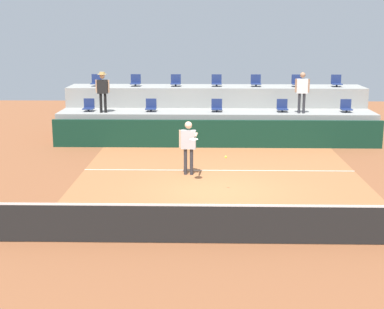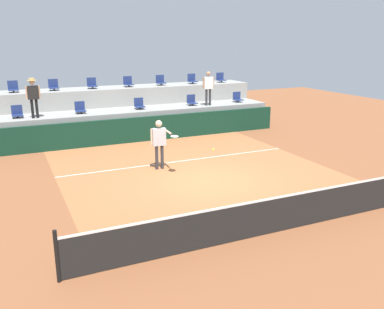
{
  "view_description": "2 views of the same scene",
  "coord_description": "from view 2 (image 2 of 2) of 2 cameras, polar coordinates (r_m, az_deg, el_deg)",
  "views": [
    {
      "loc": [
        -0.49,
        -15.55,
        4.71
      ],
      "look_at": [
        -0.82,
        -0.78,
        1.28
      ],
      "focal_mm": 52.05,
      "sensor_mm": 36.0,
      "label": 1
    },
    {
      "loc": [
        -5.81,
        -11.39,
        4.48
      ],
      "look_at": [
        -0.75,
        -0.35,
        1.06
      ],
      "focal_mm": 38.98,
      "sensor_mm": 36.0,
      "label": 2
    }
  ],
  "objects": [
    {
      "name": "ground_plane",
      "position": [
        13.55,
        2.26,
        -3.6
      ],
      "size": [
        40.0,
        40.0,
        0.0
      ],
      "primitive_type": "plane",
      "color": "brown"
    },
    {
      "name": "court_inner_paint",
      "position": [
        14.4,
        0.47,
        -2.4
      ],
      "size": [
        9.0,
        10.0,
        0.01
      ],
      "primitive_type": "cube",
      "color": "#A36038",
      "rests_on": "ground_plane"
    },
    {
      "name": "tennis_player",
      "position": [
        14.46,
        -4.46,
        2.05
      ],
      "size": [
        0.64,
        1.24,
        1.75
      ],
      "color": "#2D2D33",
      "rests_on": "ground_plane"
    },
    {
      "name": "stadium_chair_upper_far_right",
      "position": [
        23.35,
        3.95,
        10.36
      ],
      "size": [
        0.44,
        0.4,
        0.52
      ],
      "color": "#2D2D33",
      "rests_on": "seating_tier_upper"
    },
    {
      "name": "stadium_chair_upper_left",
      "position": [
        20.66,
        -18.41,
        8.91
      ],
      "size": [
        0.44,
        0.4,
        0.52
      ],
      "color": "#2D2D33",
      "rests_on": "seating_tier_upper"
    },
    {
      "name": "seating_tier_lower",
      "position": [
        19.95,
        -7.24,
        4.45
      ],
      "size": [
        13.0,
        1.8,
        1.25
      ],
      "primitive_type": "cube",
      "color": "gray",
      "rests_on": "ground_plane"
    },
    {
      "name": "stadium_chair_upper_right",
      "position": [
        22.57,
        0.02,
        10.21
      ],
      "size": [
        0.44,
        0.4,
        0.52
      ],
      "color": "#2D2D33",
      "rests_on": "seating_tier_upper"
    },
    {
      "name": "spectator_in_grey",
      "position": [
        20.57,
        2.25,
        9.46
      ],
      "size": [
        0.58,
        0.24,
        1.65
      ],
      "color": "#2D2D33",
      "rests_on": "seating_tier_lower"
    },
    {
      "name": "tennis_net",
      "position": [
        10.21,
        12.56,
        -7.63
      ],
      "size": [
        10.48,
        0.08,
        1.07
      ],
      "color": "black",
      "rests_on": "ground_plane"
    },
    {
      "name": "stadium_chair_upper_mid_right",
      "position": [
        21.89,
        -4.32,
        10.0
      ],
      "size": [
        0.44,
        0.4,
        0.52
      ],
      "color": "#2D2D33",
      "rests_on": "seating_tier_upper"
    },
    {
      "name": "stadium_chair_upper_center",
      "position": [
        21.35,
        -8.73,
        9.72
      ],
      "size": [
        0.44,
        0.4,
        0.52
      ],
      "color": "#2D2D33",
      "rests_on": "seating_tier_upper"
    },
    {
      "name": "tennis_ball",
      "position": [
        13.24,
        2.92,
        0.66
      ],
      "size": [
        0.07,
        0.07,
        0.07
      ],
      "color": "#CCE033"
    },
    {
      "name": "stadium_chair_lower_far_right",
      "position": [
        21.91,
        6.25,
        7.71
      ],
      "size": [
        0.44,
        0.4,
        0.52
      ],
      "color": "#2D2D33",
      "rests_on": "seating_tier_lower"
    },
    {
      "name": "stadium_chair_upper_mid_left",
      "position": [
        20.93,
        -13.53,
        9.35
      ],
      "size": [
        0.44,
        0.4,
        0.52
      ],
      "color": "#2D2D33",
      "rests_on": "seating_tier_upper"
    },
    {
      "name": "seating_tier_upper",
      "position": [
        21.57,
        -8.74,
        6.39
      ],
      "size": [
        13.0,
        1.8,
        2.1
      ],
      "primitive_type": "cube",
      "color": "gray",
      "rests_on": "ground_plane"
    },
    {
      "name": "sponsor_backboard",
      "position": [
        18.75,
        -6.03,
        3.53
      ],
      "size": [
        13.0,
        0.16,
        1.1
      ],
      "primitive_type": "cube",
      "color": "#0F3323",
      "rests_on": "ground_plane"
    },
    {
      "name": "stadium_chair_lower_right",
      "position": [
        20.7,
        -0.04,
        7.34
      ],
      "size": [
        0.44,
        0.4,
        0.52
      ],
      "color": "#2D2D33",
      "rests_on": "seating_tier_lower"
    },
    {
      "name": "stadium_chair_lower_far_left",
      "position": [
        18.87,
        -22.81,
        5.3
      ],
      "size": [
        0.44,
        0.4,
        0.52
      ],
      "color": "#2D2D33",
      "rests_on": "seating_tier_lower"
    },
    {
      "name": "stadium_chair_lower_left",
      "position": [
        19.12,
        -15.05,
        6.11
      ],
      "size": [
        0.44,
        0.4,
        0.52
      ],
      "color": "#2D2D33",
      "rests_on": "seating_tier_lower"
    },
    {
      "name": "stadium_chair_upper_far_left",
      "position": [
        20.55,
        -23.28,
        8.41
      ],
      "size": [
        0.44,
        0.4,
        0.52
      ],
      "color": "#2D2D33",
      "rests_on": "seating_tier_upper"
    },
    {
      "name": "court_service_line",
      "position": [
        15.62,
        -1.71,
        -0.93
      ],
      "size": [
        9.0,
        0.06,
        0.0
      ],
      "primitive_type": "cube",
      "color": "silver",
      "rests_on": "ground_plane"
    },
    {
      "name": "spectator_with_hat",
      "position": [
        18.42,
        -20.91,
        7.73
      ],
      "size": [
        0.57,
        0.4,
        1.65
      ],
      "color": "black",
      "rests_on": "seating_tier_lower"
    },
    {
      "name": "stadium_chair_lower_center",
      "position": [
        19.75,
        -7.22,
        6.81
      ],
      "size": [
        0.44,
        0.4,
        0.52
      ],
      "color": "#2D2D33",
      "rests_on": "seating_tier_lower"
    }
  ]
}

